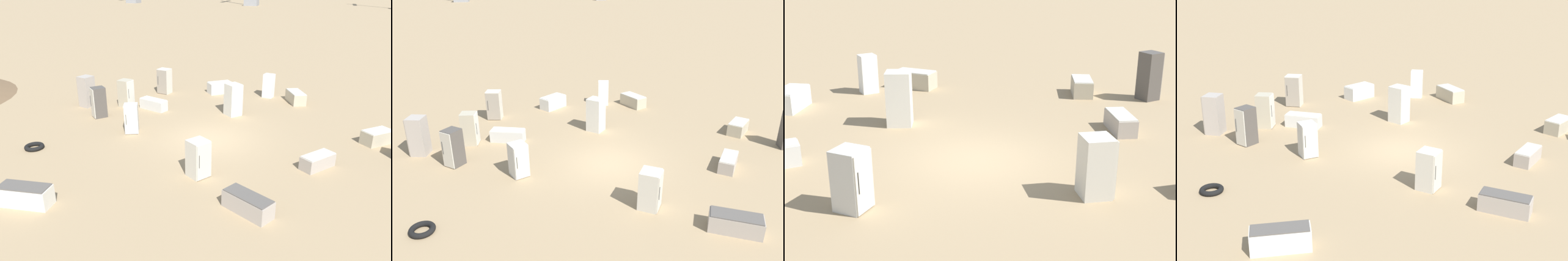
{
  "view_description": "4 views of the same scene",
  "coord_description": "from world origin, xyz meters",
  "views": [
    {
      "loc": [
        -16.13,
        -5.08,
        7.22
      ],
      "look_at": [
        -1.06,
        0.31,
        0.84
      ],
      "focal_mm": 35.0,
      "sensor_mm": 36.0,
      "label": 1
    },
    {
      "loc": [
        -14.84,
        3.54,
        8.07
      ],
      "look_at": [
        0.47,
        0.89,
        1.5
      ],
      "focal_mm": 35.0,
      "sensor_mm": 36.0,
      "label": 2
    },
    {
      "loc": [
        -10.61,
        9.2,
        5.86
      ],
      "look_at": [
        -0.3,
        0.06,
        0.97
      ],
      "focal_mm": 50.0,
      "sensor_mm": 36.0,
      "label": 3
    },
    {
      "loc": [
        -21.59,
        1.81,
        8.96
      ],
      "look_at": [
        -0.42,
        1.27,
        1.13
      ],
      "focal_mm": 50.0,
      "sensor_mm": 36.0,
      "label": 4
    }
  ],
  "objects": [
    {
      "name": "ground_plane",
      "position": [
        0.0,
        0.0,
        0.0
      ],
      "size": [
        1000.0,
        1000.0,
        0.0
      ],
      "primitive_type": "plane",
      "color": "#9E8460"
    },
    {
      "name": "discarded_fridge_3",
      "position": [
        -1.28,
        -5.06,
        0.29
      ],
      "size": [
        1.58,
        1.41,
        0.59
      ],
      "rotation": [
        0.0,
        0.0,
        0.93
      ],
      "color": "#A89E93",
      "rests_on": "ground_plane"
    },
    {
      "name": "discarded_fridge_10",
      "position": [
        2.25,
        -7.54,
        0.33
      ],
      "size": [
        1.52,
        1.52,
        0.67
      ],
      "rotation": [
        0.0,
        0.0,
        0.78
      ],
      "color": "#B2A88E",
      "rests_on": "ground_plane"
    },
    {
      "name": "discarded_fridge_7",
      "position": [
        3.94,
        -0.15,
        0.9
      ],
      "size": [
        1.1,
        1.1,
        1.8
      ],
      "rotation": [
        0.0,
        0.0,
        4.01
      ],
      "color": "silver",
      "rests_on": "ground_plane"
    },
    {
      "name": "discarded_fridge_5",
      "position": [
        8.01,
        1.81,
        0.38
      ],
      "size": [
        1.63,
        1.72,
        0.76
      ],
      "rotation": [
        0.0,
        0.0,
        3.85
      ],
      "color": "white",
      "rests_on": "ground_plane"
    },
    {
      "name": "discarded_fridge_1",
      "position": [
        -3.58,
        -0.7,
        0.75
      ],
      "size": [
        1.0,
        1.01,
        1.51
      ],
      "rotation": [
        0.0,
        0.0,
        2.58
      ],
      "color": "beige",
      "rests_on": "ground_plane"
    },
    {
      "name": "discarded_fridge_9",
      "position": [
        0.18,
        -8.95,
        0.91
      ],
      "size": [
        0.79,
        0.82,
        1.83
      ],
      "rotation": [
        0.0,
        0.0,
        2.92
      ],
      "color": "#4C4742",
      "rests_on": "ground_plane"
    },
    {
      "name": "discarded_fridge_13",
      "position": [
        -0.36,
        3.97,
        0.73
      ],
      "size": [
        0.92,
        0.89,
        1.47
      ],
      "rotation": [
        0.0,
        0.0,
        2.0
      ],
      "color": "silver",
      "rests_on": "ground_plane"
    },
    {
      "name": "discarded_fridge_11",
      "position": [
        7.5,
        -3.27,
        0.35
      ],
      "size": [
        1.83,
        1.43,
        0.71
      ],
      "rotation": [
        0.0,
        0.0,
        5.16
      ],
      "color": "#B2A88E",
      "rests_on": "ground_plane"
    },
    {
      "name": "discarded_fridge_6",
      "position": [
        8.14,
        -1.45,
        0.76
      ],
      "size": [
        0.72,
        0.74,
        1.52
      ],
      "rotation": [
        0.0,
        0.0,
        4.51
      ],
      "color": "white",
      "rests_on": "ground_plane"
    }
  ]
}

